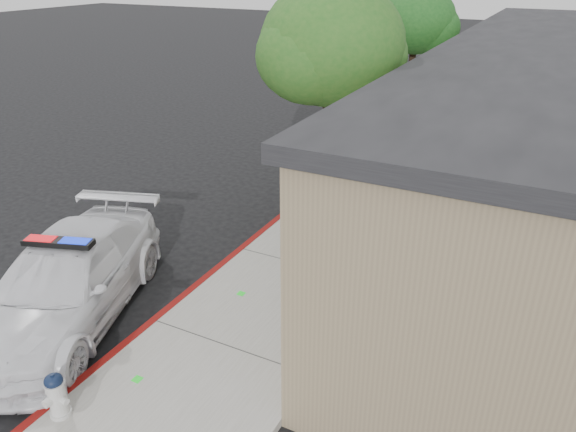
# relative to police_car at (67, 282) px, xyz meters

# --- Properties ---
(ground) EXTENTS (120.00, 120.00, 0.00)m
(ground) POSITION_rel_police_car_xyz_m (1.50, 0.43, -0.76)
(ground) COLOR black
(ground) RESTS_ON ground
(sidewalk) EXTENTS (3.20, 60.00, 0.15)m
(sidewalk) POSITION_rel_police_car_xyz_m (3.10, 3.43, -0.68)
(sidewalk) COLOR gray
(sidewalk) RESTS_ON ground
(red_curb) EXTENTS (0.14, 60.00, 0.16)m
(red_curb) POSITION_rel_police_car_xyz_m (1.56, 3.43, -0.68)
(red_curb) COLOR maroon
(red_curb) RESTS_ON ground
(police_car) EXTENTS (3.69, 5.59, 1.62)m
(police_car) POSITION_rel_police_car_xyz_m (0.00, 0.00, 0.00)
(police_car) COLOR white
(police_car) RESTS_ON ground
(fire_hydrant) EXTENTS (0.42, 0.36, 0.73)m
(fire_hydrant) POSITION_rel_police_car_xyz_m (1.85, -1.93, -0.24)
(fire_hydrant) COLOR silver
(fire_hydrant) RESTS_ON sidewalk
(street_tree_near) EXTENTS (3.05, 3.17, 5.58)m
(street_tree_near) POSITION_rel_police_car_xyz_m (2.85, 5.28, 3.56)
(street_tree_near) COLOR black
(street_tree_near) RESTS_ON sidewalk
(street_tree_mid) EXTENTS (2.80, 2.86, 5.32)m
(street_tree_mid) POSITION_rel_police_car_xyz_m (2.21, 6.68, 3.40)
(street_tree_mid) COLOR black
(street_tree_mid) RESTS_ON sidewalk
(street_tree_far) EXTENTS (2.91, 2.72, 5.15)m
(street_tree_far) POSITION_rel_police_car_xyz_m (2.31, 14.09, 3.26)
(street_tree_far) COLOR black
(street_tree_far) RESTS_ON sidewalk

